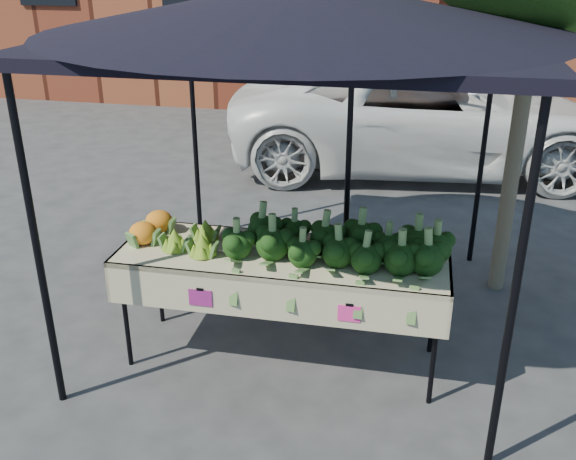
% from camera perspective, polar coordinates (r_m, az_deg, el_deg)
% --- Properties ---
extents(ground, '(90.00, 90.00, 0.00)m').
position_cam_1_polar(ground, '(5.07, -0.87, -11.46)').
color(ground, '#303033').
extents(table, '(2.41, 0.83, 0.90)m').
position_cam_1_polar(table, '(4.85, -0.51, -6.89)').
color(table, '#BAAE8E').
rests_on(table, ground).
extents(canopy, '(3.16, 3.16, 2.74)m').
position_cam_1_polar(canopy, '(5.03, 1.51, 5.75)').
color(canopy, black).
rests_on(canopy, ground).
extents(broccoli_heap, '(1.62, 0.59, 0.29)m').
position_cam_1_polar(broccoli_heap, '(4.54, 4.34, -0.80)').
color(broccoli_heap, black).
rests_on(broccoli_heap, table).
extents(romanesco_cluster, '(0.45, 0.49, 0.22)m').
position_cam_1_polar(romanesco_cluster, '(4.76, -8.40, -0.22)').
color(romanesco_cluster, '#86A52B').
rests_on(romanesco_cluster, table).
extents(cauliflower_pair, '(0.25, 0.45, 0.20)m').
position_cam_1_polar(cauliflower_pair, '(4.97, -12.08, 0.41)').
color(cauliflower_pair, orange).
rests_on(cauliflower_pair, table).
extents(street_tree, '(2.03, 2.03, 4.01)m').
position_cam_1_polar(street_tree, '(5.75, 20.48, 13.11)').
color(street_tree, '#1E4C14').
rests_on(street_tree, ground).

